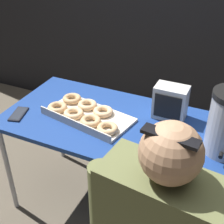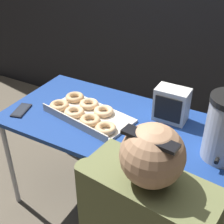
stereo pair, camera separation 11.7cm
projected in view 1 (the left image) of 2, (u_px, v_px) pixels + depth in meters
The scene contains 5 objects.
ground_plane at pixel (120, 206), 2.23m from camera, with size 12.00×12.00×0.00m, color brown.
folding_table at pixel (121, 129), 1.87m from camera, with size 1.44×0.71×0.73m.
donut_box at pixel (86, 114), 1.89m from camera, with size 0.57×0.37×0.05m.
cell_phone at pixel (19, 114), 1.91m from camera, with size 0.11×0.17×0.01m.
space_heater at pixel (170, 102), 1.84m from camera, with size 0.19×0.13×0.20m.
Camera 1 is at (0.59, -1.40, 1.77)m, focal length 50.00 mm.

